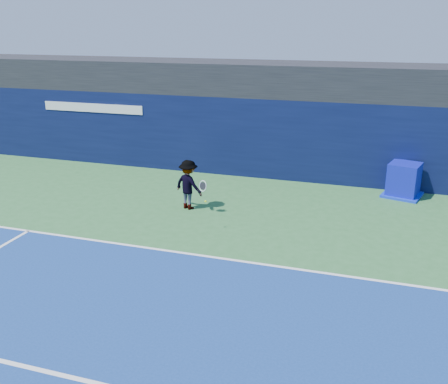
{
  "coord_description": "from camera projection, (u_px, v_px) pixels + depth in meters",
  "views": [
    {
      "loc": [
        4.29,
        -7.79,
        5.62
      ],
      "look_at": [
        0.16,
        5.2,
        1.0
      ],
      "focal_mm": 40.0,
      "sensor_mm": 36.0,
      "label": 1
    }
  ],
  "objects": [
    {
      "name": "service_line",
      "position": [
        83.0,
        380.0,
        8.26
      ],
      "size": [
        24.0,
        0.1,
        0.01
      ],
      "primitive_type": "cube",
      "color": "white",
      "rests_on": "ground"
    },
    {
      "name": "equipment_cart",
      "position": [
        404.0,
        181.0,
        16.96
      ],
      "size": [
        1.47,
        1.47,
        1.15
      ],
      "color": "#0B109E",
      "rests_on": "ground"
    },
    {
      "name": "tennis_player",
      "position": [
        189.0,
        185.0,
        15.73
      ],
      "size": [
        1.32,
        0.92,
        1.59
      ],
      "color": "white",
      "rests_on": "ground"
    },
    {
      "name": "baseline",
      "position": [
        192.0,
        254.0,
        12.78
      ],
      "size": [
        24.0,
        0.1,
        0.01
      ],
      "primitive_type": "cube",
      "color": "white",
      "rests_on": "ground"
    },
    {
      "name": "ground",
      "position": [
        139.0,
        317.0,
        10.07
      ],
      "size": [
        80.0,
        80.0,
        0.0
      ],
      "primitive_type": "plane",
      "color": "#2F6A34",
      "rests_on": "ground"
    },
    {
      "name": "stadium_band",
      "position": [
        269.0,
        78.0,
        19.3
      ],
      "size": [
        36.0,
        3.0,
        1.2
      ],
      "primitive_type": "cube",
      "color": "black",
      "rests_on": "back_wall_assembly"
    },
    {
      "name": "back_wall_assembly",
      "position": [
        262.0,
        137.0,
        19.07
      ],
      "size": [
        36.0,
        1.03,
        3.0
      ],
      "color": "#091034",
      "rests_on": "ground"
    },
    {
      "name": "tennis_ball",
      "position": [
        206.0,
        201.0,
        14.0
      ],
      "size": [
        0.06,
        0.06,
        0.06
      ],
      "color": "#C5D918",
      "rests_on": "ground"
    }
  ]
}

